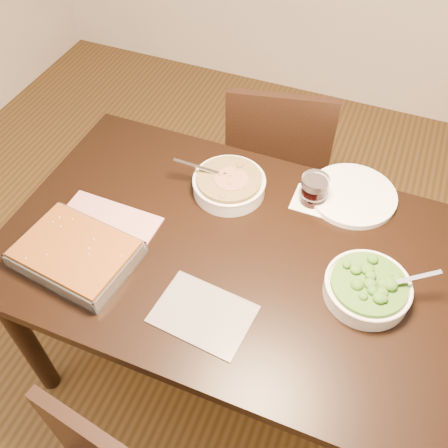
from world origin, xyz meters
name	(u,v)px	position (x,y,z in m)	size (l,w,h in m)	color
ground	(226,356)	(0.00, 0.00, 0.00)	(4.00, 4.00, 0.00)	#412D12
table	(226,265)	(0.00, 0.00, 0.65)	(1.40, 0.90, 0.75)	black
magazine_a	(102,230)	(-0.39, -0.08, 0.75)	(0.33, 0.24, 0.01)	#B03244
magazine_b	(203,314)	(0.03, -0.24, 0.75)	(0.27, 0.19, 0.00)	#24262C
coaster	(312,201)	(0.19, 0.29, 0.75)	(0.13, 0.13, 0.00)	white
stew_bowl	(229,184)	(-0.08, 0.23, 0.78)	(0.27, 0.25, 0.09)	white
broccoli_bowl	(367,288)	(0.43, -0.01, 0.78)	(0.27, 0.25, 0.09)	white
baking_dish	(76,254)	(-0.40, -0.21, 0.78)	(0.37, 0.29, 0.06)	silver
wine_tumbler	(314,189)	(0.19, 0.29, 0.81)	(0.09, 0.09, 0.10)	black
dinner_plate	(352,195)	(0.31, 0.36, 0.76)	(0.30, 0.30, 0.02)	white
chair_far	(277,157)	(-0.05, 0.73, 0.50)	(0.50, 0.50, 0.90)	black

